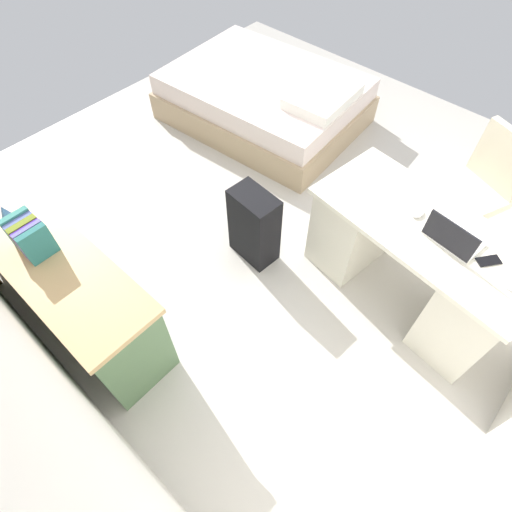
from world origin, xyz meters
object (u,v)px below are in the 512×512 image
object	(u,v)px
laptop	(452,238)
desk	(411,261)
office_chair	(471,196)
credenza	(60,279)
suitcase_black	(254,226)
computer_mouse	(418,213)
figurine_small	(5,212)
bed	(265,99)
cell_phone_near_laptop	(489,261)

from	to	relation	value
laptop	desk	bearing A→B (deg)	-11.93
office_chair	credenza	xyz separation A→B (m)	(1.70, 2.52, -0.05)
suitcase_black	laptop	xyz separation A→B (m)	(-1.20, -0.42, 0.48)
office_chair	computer_mouse	distance (m)	0.87
desk	figurine_small	xyz separation A→B (m)	(1.99, 1.70, 0.40)
credenza	suitcase_black	size ratio (longest dim) A/B	2.85
credenza	figurine_small	xyz separation A→B (m)	(0.32, 0.00, 0.42)
office_chair	figurine_small	world-z (taller)	office_chair
laptop	figurine_small	world-z (taller)	laptop
desk	laptop	world-z (taller)	laptop
bed	laptop	bearing A→B (deg)	157.24
cell_phone_near_laptop	figurine_small	size ratio (longest dim) A/B	1.24
desk	bed	distance (m)	2.36
credenza	office_chair	bearing A→B (deg)	-123.92
office_chair	suitcase_black	xyz separation A→B (m)	(1.08, 1.27, -0.10)
credenza	laptop	size ratio (longest dim) A/B	5.36
office_chair	bed	xyz separation A→B (m)	(2.19, -0.11, -0.18)
bed	suitcase_black	xyz separation A→B (m)	(-1.12, 1.39, 0.07)
office_chair	credenza	distance (m)	3.04
cell_phone_near_laptop	suitcase_black	bearing A→B (deg)	54.32
desk	laptop	size ratio (longest dim) A/B	4.51
suitcase_black	cell_phone_near_laptop	xyz separation A→B (m)	(-1.43, -0.44, 0.44)
suitcase_black	figurine_small	bearing A→B (deg)	57.85
desk	bed	world-z (taller)	desk
credenza	bed	bearing A→B (deg)	-79.29
cell_phone_near_laptop	bed	bearing A→B (deg)	16.73
suitcase_black	bed	bearing A→B (deg)	-46.21
bed	computer_mouse	world-z (taller)	computer_mouse
credenza	cell_phone_near_laptop	size ratio (longest dim) A/B	13.24
desk	office_chair	bearing A→B (deg)	-92.09
bed	computer_mouse	xyz separation A→B (m)	(-2.06, 0.90, 0.52)
bed	cell_phone_near_laptop	size ratio (longest dim) A/B	14.76
desk	cell_phone_near_laptop	world-z (taller)	cell_phone_near_laptop
credenza	computer_mouse	size ratio (longest dim) A/B	18.00
bed	figurine_small	distance (m)	2.70
credenza	cell_phone_near_laptop	world-z (taller)	cell_phone_near_laptop
credenza	computer_mouse	bearing A→B (deg)	-131.96
credenza	laptop	bearing A→B (deg)	-137.49
computer_mouse	figurine_small	world-z (taller)	figurine_small
desk	suitcase_black	distance (m)	1.14
computer_mouse	figurine_small	xyz separation A→B (m)	(1.89, 1.74, 0.02)
credenza	figurine_small	size ratio (longest dim) A/B	16.36
office_chair	computer_mouse	xyz separation A→B (m)	(0.13, 0.78, 0.34)
credenza	figurine_small	bearing A→B (deg)	0.27
computer_mouse	figurine_small	distance (m)	2.57
figurine_small	computer_mouse	bearing A→B (deg)	-137.32
bed	cell_phone_near_laptop	world-z (taller)	cell_phone_near_laptop
office_chair	suitcase_black	distance (m)	1.67
desk	computer_mouse	bearing A→B (deg)	-22.54
office_chair	figurine_small	xyz separation A→B (m)	(2.02, 2.52, 0.37)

